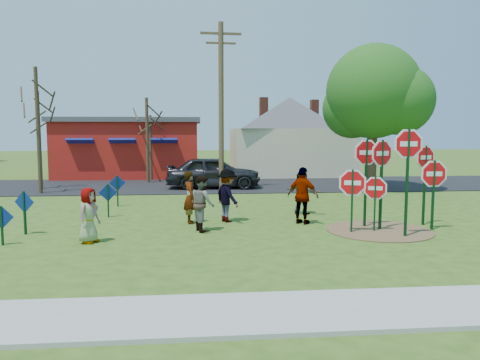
% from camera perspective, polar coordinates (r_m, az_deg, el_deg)
% --- Properties ---
extents(ground, '(120.00, 120.00, 0.00)m').
position_cam_1_polar(ground, '(14.96, -1.22, -5.75)').
color(ground, '#324F16').
rests_on(ground, ground).
extents(sidewalk, '(22.00, 1.80, 0.08)m').
position_cam_1_polar(sidewalk, '(8.06, 2.58, -15.89)').
color(sidewalk, '#9E9E99').
rests_on(sidewalk, ground).
extents(road, '(120.00, 7.50, 0.04)m').
position_cam_1_polar(road, '(26.30, -3.01, -0.61)').
color(road, black).
rests_on(road, ground).
extents(dirt_patch, '(3.20, 3.20, 0.03)m').
position_cam_1_polar(dirt_patch, '(15.00, 16.57, -5.91)').
color(dirt_patch, brown).
rests_on(dirt_patch, ground).
extents(red_building, '(9.40, 7.69, 3.90)m').
position_cam_1_polar(red_building, '(32.92, -13.12, 3.96)').
color(red_building, maroon).
rests_on(red_building, ground).
extents(cream_house, '(9.40, 9.40, 6.50)m').
position_cam_1_polar(cream_house, '(33.26, 6.06, 5.76)').
color(cream_house, beige).
rests_on(cream_house, ground).
extents(stop_sign_a, '(1.06, 0.34, 2.06)m').
position_cam_1_polar(stop_sign_a, '(14.32, 13.54, -0.87)').
color(stop_sign_a, '#0E3418').
rests_on(stop_sign_a, ground).
extents(stop_sign_b, '(1.11, 0.16, 2.93)m').
position_cam_1_polar(stop_sign_b, '(15.21, 15.13, 2.31)').
color(stop_sign_b, '#0E3418').
rests_on(stop_sign_b, ground).
extents(stop_sign_c, '(1.15, 0.08, 3.26)m').
position_cam_1_polar(stop_sign_c, '(14.10, 19.79, 2.63)').
color(stop_sign_c, '#0E3418').
rests_on(stop_sign_c, ground).
extents(stop_sign_d, '(0.98, 0.38, 2.72)m').
position_cam_1_polar(stop_sign_d, '(16.17, 21.65, 1.76)').
color(stop_sign_d, '#0E3418').
rests_on(stop_sign_d, ground).
extents(stop_sign_e, '(0.90, 0.32, 1.80)m').
position_cam_1_polar(stop_sign_e, '(14.69, 16.16, -1.44)').
color(stop_sign_e, '#0E3418').
rests_on(stop_sign_e, ground).
extents(stop_sign_f, '(1.14, 0.08, 2.31)m').
position_cam_1_polar(stop_sign_f, '(15.53, 22.55, 0.20)').
color(stop_sign_f, '#0E3418').
rests_on(stop_sign_f, ground).
extents(stop_sign_g, '(1.05, 0.48, 2.94)m').
position_cam_1_polar(stop_sign_g, '(14.87, 16.89, 1.94)').
color(stop_sign_g, '#0E3418').
rests_on(stop_sign_g, ground).
extents(blue_diamond_a, '(0.64, 0.06, 1.08)m').
position_cam_1_polar(blue_diamond_a, '(14.01, -27.06, -4.50)').
color(blue_diamond_a, '#0E3418').
rests_on(blue_diamond_a, ground).
extents(blue_diamond_b, '(0.63, 0.25, 1.30)m').
position_cam_1_polar(blue_diamond_b, '(15.14, -24.79, -3.07)').
color(blue_diamond_b, '#0E3418').
rests_on(blue_diamond_b, ground).
extents(blue_diamond_c, '(0.61, 0.21, 1.20)m').
position_cam_1_polar(blue_diamond_c, '(17.14, -15.79, -1.96)').
color(blue_diamond_c, '#0E3418').
rests_on(blue_diamond_c, ground).
extents(blue_diamond_d, '(0.62, 0.21, 1.28)m').
position_cam_1_polar(blue_diamond_d, '(19.51, -14.72, -0.83)').
color(blue_diamond_d, '#0E3418').
rests_on(blue_diamond_d, ground).
extents(person_a, '(0.74, 0.88, 1.52)m').
position_cam_1_polar(person_a, '(13.40, -17.97, -4.11)').
color(person_a, '#3C4C7F').
rests_on(person_a, ground).
extents(person_b, '(0.51, 0.69, 1.73)m').
position_cam_1_polar(person_b, '(15.51, -6.12, -2.12)').
color(person_b, '#2C755D').
rests_on(person_b, ground).
extents(person_c, '(0.86, 0.98, 1.71)m').
position_cam_1_polar(person_c, '(14.31, -4.55, -2.83)').
color(person_c, '#9A4D3E').
rests_on(person_c, ground).
extents(person_d, '(1.11, 1.32, 1.77)m').
position_cam_1_polar(person_d, '(15.67, -1.56, -1.93)').
color(person_d, '#2E2D31').
rests_on(person_d, ground).
extents(person_e, '(1.14, 1.05, 1.87)m').
position_cam_1_polar(person_e, '(15.43, 7.67, -1.91)').
color(person_e, '#4D3262').
rests_on(person_e, ground).
extents(person_f, '(1.34, 1.39, 1.58)m').
position_cam_1_polar(person_f, '(17.33, 7.54, -1.53)').
color(person_f, '#1C5626').
rests_on(person_f, ground).
extents(suv, '(5.01, 2.19, 1.68)m').
position_cam_1_polar(suv, '(24.77, -3.24, 0.98)').
color(suv, '#292A2E').
rests_on(suv, road).
extents(utility_pole, '(2.06, 0.26, 8.43)m').
position_cam_1_polar(utility_pole, '(23.92, -2.32, 9.33)').
color(utility_pole, '#4C3823').
rests_on(utility_pole, ground).
extents(leafy_tree, '(5.22, 4.76, 7.42)m').
position_cam_1_polar(leafy_tree, '(25.03, 16.22, 9.73)').
color(leafy_tree, '#382819').
rests_on(leafy_tree, ground).
extents(bare_tree_west, '(1.80, 1.80, 6.07)m').
position_cam_1_polar(bare_tree_west, '(24.54, -23.48, 7.57)').
color(bare_tree_west, '#382819').
rests_on(bare_tree_west, ground).
extents(bare_tree_east, '(1.80, 1.80, 4.00)m').
position_cam_1_polar(bare_tree_east, '(29.29, -10.85, 5.00)').
color(bare_tree_east, '#382819').
rests_on(bare_tree_east, ground).
extents(bare_tree_mid, '(1.80, 1.80, 5.11)m').
position_cam_1_polar(bare_tree_mid, '(26.51, -23.34, 6.07)').
color(bare_tree_mid, '#382819').
rests_on(bare_tree_mid, ground).
extents(bare_tree_extra, '(1.80, 1.80, 4.97)m').
position_cam_1_polar(bare_tree_extra, '(27.91, -11.27, 6.23)').
color(bare_tree_extra, '#382819').
rests_on(bare_tree_extra, ground).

